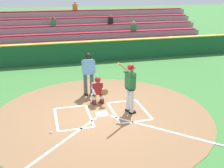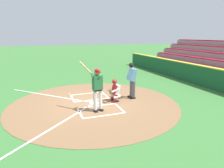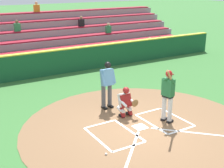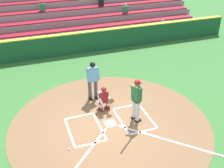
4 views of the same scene
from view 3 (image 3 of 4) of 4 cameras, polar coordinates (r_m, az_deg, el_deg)
The scene contains 9 objects.
ground_plane at distance 10.60m, azimuth 5.19°, elevation -7.94°, with size 120.00×120.00×0.00m, color #387033.
dirt_circle at distance 10.60m, azimuth 5.19°, elevation -7.91°, with size 8.00×8.00×0.01m, color brown.
home_plate_and_chalk at distance 9.99m, azimuth 8.21°, elevation -9.73°, with size 7.93×4.91×0.01m.
batter at distance 10.70m, azimuth 10.26°, elevation -1.53°, with size 0.86×0.86×2.13m.
catcher at distance 11.18m, azimuth 2.57°, elevation -3.15°, with size 0.60×0.60×1.13m.
plate_umpire at distance 11.73m, azimuth -0.90°, elevation 0.43°, with size 0.58×0.41×1.86m.
baseball at distance 8.99m, azimuth -1.11°, elevation -12.76°, with size 0.07×0.07×0.07m, color white.
backstop_wall at distance 16.64m, azimuth -10.22°, elevation 4.03°, with size 22.00×0.36×1.31m.
bleacher_stand at distance 20.11m, azimuth -14.30°, elevation 7.24°, with size 20.00×5.10×3.45m.
Camera 3 is at (5.73, 7.60, 4.68)m, focal length 49.73 mm.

